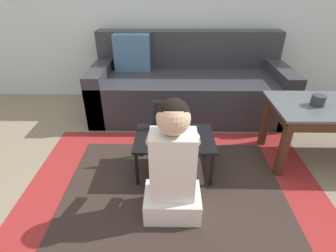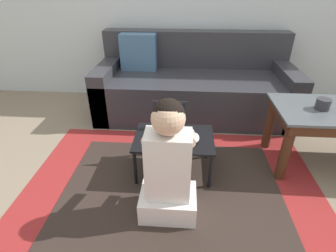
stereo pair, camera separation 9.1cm
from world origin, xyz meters
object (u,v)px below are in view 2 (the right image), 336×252
couch (193,87)px  laptop_desk (174,141)px  person_seated (168,167)px  computer_mouse (195,138)px  laptop (169,129)px  cup_on_table (323,104)px

couch → laptop_desk: (-0.15, -1.01, -0.01)m
laptop_desk → person_seated: size_ratio=0.73×
couch → computer_mouse: size_ratio=16.56×
laptop → computer_mouse: bearing=-24.7°
computer_mouse → person_seated: (-0.16, -0.37, 0.04)m
couch → laptop: (-0.19, -0.95, 0.06)m
couch → person_seated: 1.42m
laptop_desk → person_seated: bearing=-91.8°
laptop → person_seated: (0.03, -0.45, 0.02)m
laptop → person_seated: person_seated is taller
couch → computer_mouse: 1.04m
laptop_desk → person_seated: 0.41m
laptop_desk → cup_on_table: cup_on_table is taller
laptop_desk → computer_mouse: (0.14, -0.03, 0.05)m
couch → computer_mouse: couch is taller
laptop_desk → computer_mouse: bearing=-11.6°
laptop_desk → laptop: laptop is taller
couch → cup_on_table: bearing=-44.6°
computer_mouse → laptop: bearing=155.3°
laptop → computer_mouse: 0.20m
person_seated → laptop: bearing=93.3°
couch → cup_on_table: size_ratio=20.25×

